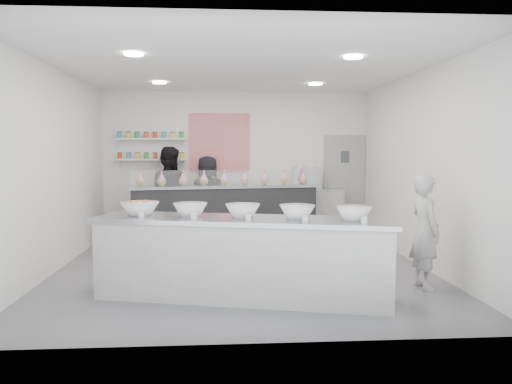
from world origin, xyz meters
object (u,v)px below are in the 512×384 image
(espresso_ledge, at_px, (311,212))
(staff_left, at_px, (168,193))
(prep_counter, at_px, (243,258))
(staff_right, at_px, (208,197))
(back_bar, at_px, (225,213))
(woman_prep, at_px, (425,232))
(espresso_machine, at_px, (307,178))

(espresso_ledge, distance_m, staff_left, 2.97)
(prep_counter, distance_m, staff_right, 4.22)
(back_bar, distance_m, espresso_ledge, 1.88)
(prep_counter, bearing_deg, staff_right, 111.40)
(back_bar, bearing_deg, woman_prep, -62.89)
(espresso_ledge, bearing_deg, back_bar, -162.88)
(woman_prep, bearing_deg, prep_counter, 91.77)
(prep_counter, bearing_deg, woman_prep, 21.10)
(espresso_machine, bearing_deg, staff_left, -176.37)
(espresso_ledge, bearing_deg, woman_prep, -79.65)
(espresso_ledge, xyz_separation_m, staff_right, (-2.14, -0.18, 0.34))
(prep_counter, bearing_deg, back_bar, 107.09)
(back_bar, height_order, woman_prep, woman_prep)
(prep_counter, height_order, back_bar, back_bar)
(staff_left, xyz_separation_m, staff_right, (0.80, 0.00, -0.09))
(espresso_machine, height_order, woman_prep, woman_prep)
(prep_counter, distance_m, espresso_machine, 4.67)
(prep_counter, height_order, staff_right, staff_right)
(woman_prep, relative_size, staff_left, 0.80)
(back_bar, bearing_deg, staff_left, 152.88)
(prep_counter, height_order, staff_left, staff_left)
(back_bar, relative_size, espresso_ledge, 2.69)
(espresso_ledge, relative_size, staff_left, 0.72)
(back_bar, bearing_deg, staff_right, 123.04)
(espresso_machine, distance_m, staff_right, 2.08)
(back_bar, distance_m, espresso_machine, 1.91)
(espresso_machine, xyz_separation_m, staff_right, (-2.04, -0.18, -0.37))
(espresso_ledge, distance_m, espresso_machine, 0.72)
(staff_right, bearing_deg, prep_counter, 108.72)
(prep_counter, relative_size, staff_right, 2.13)
(back_bar, bearing_deg, espresso_machine, 9.21)
(espresso_machine, height_order, staff_left, staff_left)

